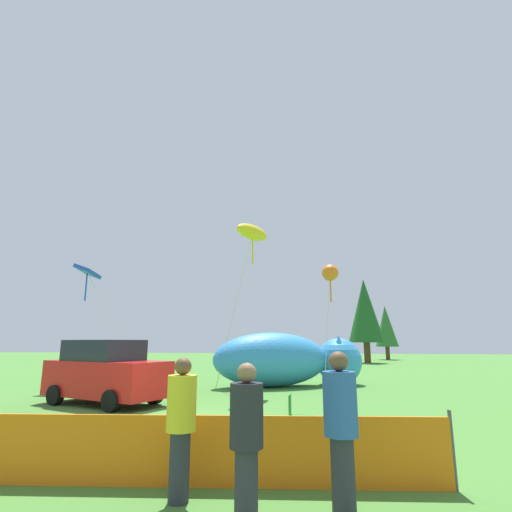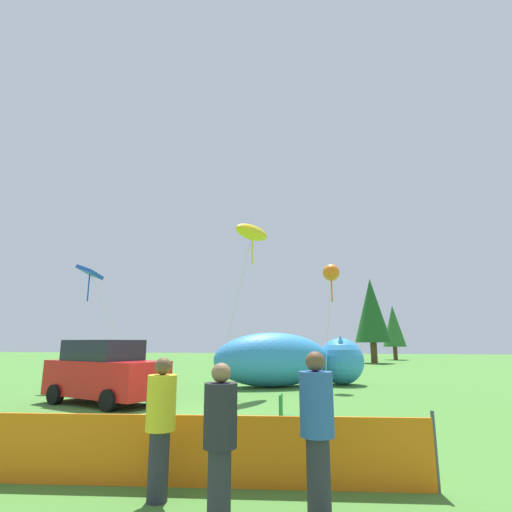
# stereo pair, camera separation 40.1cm
# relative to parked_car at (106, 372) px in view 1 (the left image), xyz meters

# --- Properties ---
(ground_plane) EXTENTS (120.00, 120.00, 0.00)m
(ground_plane) POSITION_rel_parked_car_xyz_m (2.77, -2.18, -0.97)
(ground_plane) COLOR #477F33
(parked_car) EXTENTS (4.43, 3.09, 1.98)m
(parked_car) POSITION_rel_parked_car_xyz_m (0.00, 0.00, 0.00)
(parked_car) COLOR red
(parked_car) RESTS_ON ground
(folding_chair) EXTENTS (0.50, 0.50, 0.87)m
(folding_chair) POSITION_rel_parked_car_xyz_m (6.20, -3.67, -0.47)
(folding_chair) COLOR #267F33
(folding_chair) RESTS_ON ground
(inflatable_cat) EXTENTS (6.90, 4.74, 2.32)m
(inflatable_cat) POSITION_rel_parked_car_xyz_m (5.30, 6.02, 0.10)
(inflatable_cat) COLOR #338CD8
(inflatable_cat) RESTS_ON ground
(safety_fence) EXTENTS (8.20, 0.95, 1.01)m
(safety_fence) POSITION_rel_parked_car_xyz_m (4.34, -6.65, -0.51)
(safety_fence) COLOR orange
(safety_fence) RESTS_ON ground
(spectator_in_green_shirt) EXTENTS (0.37, 0.37, 1.71)m
(spectator_in_green_shirt) POSITION_rel_parked_car_xyz_m (4.93, -7.11, -0.04)
(spectator_in_green_shirt) COLOR #2D2D38
(spectator_in_green_shirt) RESTS_ON ground
(spectator_in_blue_shirt) EXTENTS (0.37, 0.37, 1.69)m
(spectator_in_blue_shirt) POSITION_rel_parked_car_xyz_m (5.88, -7.73, -0.05)
(spectator_in_blue_shirt) COLOR #2D2D38
(spectator_in_blue_shirt) RESTS_ON ground
(spectator_in_black_shirt) EXTENTS (0.39, 0.39, 1.80)m
(spectator_in_black_shirt) POSITION_rel_parked_car_xyz_m (6.90, -7.29, 0.01)
(spectator_in_black_shirt) COLOR #2D2D38
(spectator_in_black_shirt) RESTS_ON ground
(kite_yellow_hero) EXTENTS (2.54, 2.89, 6.72)m
(kite_yellow_hero) POSITION_rel_parked_car_xyz_m (4.21, 3.12, 5.26)
(kite_yellow_hero) COLOR silver
(kite_yellow_hero) RESTS_ON ground
(kite_blue_box) EXTENTS (2.93, 1.35, 5.29)m
(kite_blue_box) POSITION_rel_parked_car_xyz_m (-3.27, 3.80, 3.91)
(kite_blue_box) COLOR silver
(kite_blue_box) RESTS_ON ground
(kite_orange_flower) EXTENTS (0.83, 1.50, 5.29)m
(kite_orange_flower) POSITION_rel_parked_car_xyz_m (7.32, 5.47, 3.92)
(kite_orange_flower) COLOR silver
(kite_orange_flower) RESTS_ON ground
(horizon_tree_east) EXTENTS (2.48, 2.48, 5.91)m
(horizon_tree_east) POSITION_rel_parked_car_xyz_m (14.33, 34.69, 2.66)
(horizon_tree_east) COLOR brown
(horizon_tree_east) RESTS_ON ground
(horizon_tree_west) EXTENTS (3.29, 3.29, 7.84)m
(horizon_tree_west) POSITION_rel_parked_car_xyz_m (11.24, 26.94, 3.84)
(horizon_tree_west) COLOR brown
(horizon_tree_west) RESTS_ON ground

